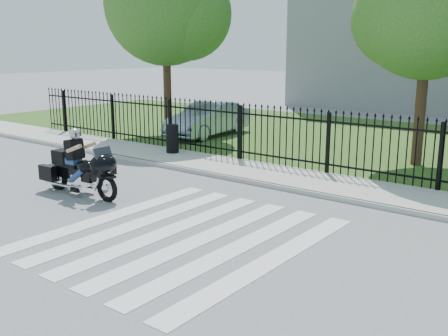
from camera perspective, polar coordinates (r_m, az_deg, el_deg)
The scene contains 12 objects.
ground at distance 10.20m, azimuth -4.51°, elevation -7.38°, with size 120.00×120.00×0.00m, color slate.
crosswalk at distance 10.20m, azimuth -4.51°, elevation -7.35°, with size 5.00×5.50×0.01m, color silver, non-canonical shape.
sidewalk at distance 14.11m, azimuth 9.26°, elevation -1.45°, with size 40.00×2.00×0.12m, color #ADAAA3.
curb at distance 13.26m, azimuth 7.18°, elevation -2.31°, with size 40.00×0.12×0.12m, color #ADAAA3.
grass_strip at distance 20.42m, azimuth 18.76°, elevation 2.38°, with size 40.00×12.00×0.02m, color #28501B.
iron_fence at distance 14.79m, azimuth 11.24°, elevation 2.49°, with size 26.00×0.04×1.80m.
tree_left at distance 21.63m, azimuth -6.40°, elevation 17.29°, with size 4.80×4.80×7.58m.
tree_mid at distance 16.83m, azimuth 21.42°, elevation 16.00°, with size 4.20×4.20×6.78m.
building_tall at distance 34.45m, azimuth 22.70°, elevation 16.19°, with size 15.00×10.00×12.00m, color gray.
motorcycle_rider at distance 13.25m, azimuth -15.57°, elevation 0.08°, with size 2.54×0.77×1.68m.
parked_car at distance 21.21m, azimuth -1.76°, elevation 5.34°, with size 1.44×4.12×1.36m, color #8C9BB0.
litter_bin at distance 17.41m, azimuth -5.64°, elevation 3.19°, with size 0.41×0.41×0.93m, color black.
Camera 1 is at (6.47, -7.04, 3.56)m, focal length 42.00 mm.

